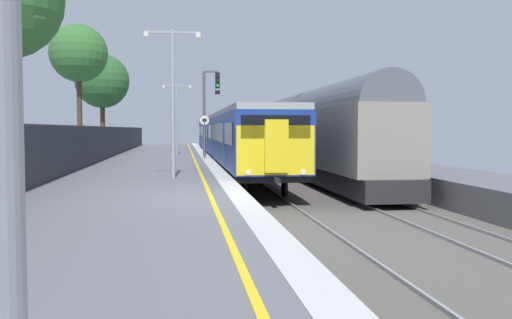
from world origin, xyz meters
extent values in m
cube|color=slate|center=(-2.50, 0.00, -0.50)|extent=(6.40, 110.00, 1.00)
cube|color=silver|center=(0.40, 0.00, 0.01)|extent=(0.60, 110.00, 0.01)
cube|color=yellow|center=(-0.35, 0.00, 0.01)|extent=(0.12, 110.00, 0.01)
cube|color=#56514C|center=(6.20, 0.00, -1.10)|extent=(11.00, 110.00, 0.20)
cube|color=gray|center=(1.38, 0.00, -0.96)|extent=(0.07, 110.00, 0.08)
cube|color=gray|center=(2.82, 0.00, -0.96)|extent=(0.07, 110.00, 0.08)
cube|color=gray|center=(5.38, 0.00, -0.96)|extent=(0.07, 110.00, 0.08)
cube|color=gray|center=(6.82, 0.00, -0.96)|extent=(0.07, 110.00, 0.08)
cube|color=navy|center=(2.10, 14.26, 1.27)|extent=(2.80, 19.29, 2.30)
cube|color=black|center=(2.10, 14.26, -0.01)|extent=(2.64, 18.69, 0.25)
cube|color=#93999E|center=(2.10, 14.26, 2.54)|extent=(2.68, 19.29, 0.24)
cube|color=black|center=(0.69, 14.26, 1.57)|extent=(0.02, 17.69, 0.84)
cube|color=#1D3A98|center=(0.69, 9.44, 1.17)|extent=(0.03, 1.10, 1.90)
cube|color=#1D3A98|center=(0.69, 19.08, 1.17)|extent=(0.03, 1.10, 1.90)
cylinder|color=black|center=(1.32, 7.21, -0.50)|extent=(0.12, 0.84, 0.84)
cylinder|color=black|center=(2.88, 7.21, -0.50)|extent=(0.12, 0.84, 0.84)
cylinder|color=black|center=(1.32, 21.31, -0.50)|extent=(0.12, 0.84, 0.84)
cylinder|color=black|center=(2.88, 21.31, -0.50)|extent=(0.12, 0.84, 0.84)
cube|color=navy|center=(2.10, 34.15, 1.27)|extent=(2.80, 19.29, 2.30)
cube|color=black|center=(2.10, 34.15, -0.01)|extent=(2.64, 18.69, 0.25)
cube|color=#93999E|center=(2.10, 34.15, 2.54)|extent=(2.68, 19.29, 0.24)
cube|color=black|center=(0.69, 34.15, 1.57)|extent=(0.02, 17.69, 0.84)
cube|color=#1D3A98|center=(0.69, 29.33, 1.17)|extent=(0.03, 1.10, 1.90)
cube|color=#1D3A98|center=(0.69, 38.98, 1.17)|extent=(0.03, 1.10, 1.90)
cylinder|color=black|center=(1.32, 27.11, -0.50)|extent=(0.12, 0.84, 0.84)
cylinder|color=black|center=(2.88, 27.11, -0.50)|extent=(0.12, 0.84, 0.84)
cylinder|color=black|center=(1.32, 41.20, -0.50)|extent=(0.12, 0.84, 0.84)
cylinder|color=black|center=(2.88, 41.20, -0.50)|extent=(0.12, 0.84, 0.84)
cube|color=yellow|center=(2.10, 4.65, 1.02)|extent=(2.70, 0.10, 1.70)
cube|color=black|center=(2.10, 4.64, 1.82)|extent=(2.40, 0.08, 0.80)
cube|color=yellow|center=(2.10, 4.51, 1.17)|extent=(0.80, 0.24, 1.80)
cylinder|color=white|center=(1.15, 4.59, 0.27)|extent=(0.18, 0.06, 0.18)
cylinder|color=white|center=(3.05, 4.59, 0.27)|extent=(0.18, 0.06, 0.18)
cylinder|color=black|center=(2.10, 4.36, 0.02)|extent=(0.20, 0.35, 0.20)
cube|color=black|center=(2.10, 34.15, 2.79)|extent=(0.60, 0.90, 0.20)
cube|color=#232326|center=(6.10, 9.88, -0.38)|extent=(2.30, 12.50, 0.79)
cube|color=gray|center=(6.10, 9.88, 1.34)|extent=(2.60, 11.70, 2.65)
cylinder|color=#515660|center=(6.10, 9.88, 2.67)|extent=(2.39, 11.30, 2.39)
cylinder|color=black|center=(5.32, 5.63, -0.50)|extent=(0.12, 0.84, 0.84)
cylinder|color=black|center=(6.88, 5.63, -0.50)|extent=(0.12, 0.84, 0.84)
cylinder|color=black|center=(5.32, 14.13, -0.50)|extent=(0.12, 0.84, 0.84)
cylinder|color=black|center=(6.88, 14.13, -0.50)|extent=(0.12, 0.84, 0.84)
cube|color=#232326|center=(6.10, 23.18, -0.38)|extent=(2.30, 12.50, 0.79)
cube|color=gray|center=(6.10, 23.18, 1.34)|extent=(2.60, 11.70, 2.65)
cylinder|color=#515660|center=(6.10, 23.18, 2.67)|extent=(2.39, 11.30, 2.39)
cylinder|color=black|center=(5.32, 18.93, -0.50)|extent=(0.12, 0.84, 0.84)
cylinder|color=black|center=(6.88, 18.93, -0.50)|extent=(0.12, 0.84, 0.84)
cylinder|color=black|center=(5.32, 27.43, -0.50)|extent=(0.12, 0.84, 0.84)
cylinder|color=black|center=(6.88, 27.43, -0.50)|extent=(0.12, 0.84, 0.84)
cube|color=#232326|center=(6.10, 36.48, -0.38)|extent=(2.30, 12.50, 0.79)
cube|color=gray|center=(6.10, 36.48, 1.34)|extent=(2.60, 11.70, 2.65)
cylinder|color=#515660|center=(6.10, 36.48, 2.67)|extent=(2.39, 11.30, 2.39)
cylinder|color=black|center=(5.32, 32.23, -0.50)|extent=(0.12, 0.84, 0.84)
cylinder|color=black|center=(6.88, 32.23, -0.50)|extent=(0.12, 0.84, 0.84)
cylinder|color=black|center=(5.32, 40.73, -0.50)|extent=(0.12, 0.84, 0.84)
cylinder|color=black|center=(6.88, 40.73, -0.50)|extent=(0.12, 0.84, 0.84)
cube|color=#232326|center=(6.10, 49.78, -0.38)|extent=(2.30, 12.50, 0.79)
cube|color=gray|center=(6.10, 49.78, 1.34)|extent=(2.60, 11.70, 2.65)
cylinder|color=#515660|center=(6.10, 49.78, 2.67)|extent=(2.39, 11.30, 2.39)
cylinder|color=black|center=(5.32, 45.53, -0.50)|extent=(0.12, 0.84, 0.84)
cylinder|color=black|center=(6.88, 45.53, -0.50)|extent=(0.12, 0.84, 0.84)
cylinder|color=black|center=(5.32, 54.03, -0.50)|extent=(0.12, 0.84, 0.84)
cylinder|color=black|center=(6.88, 54.03, -0.50)|extent=(0.12, 0.84, 0.84)
cylinder|color=#47474C|center=(0.35, 21.66, 2.68)|extent=(0.18, 0.18, 5.37)
cube|color=#47474C|center=(0.80, 21.66, 5.37)|extent=(0.90, 0.12, 0.12)
cube|color=black|center=(1.20, 21.66, 4.82)|extent=(0.28, 0.20, 1.00)
cylinder|color=black|center=(1.20, 21.54, 5.14)|extent=(0.16, 0.04, 0.16)
cylinder|color=black|center=(1.20, 21.54, 4.82)|extent=(0.16, 0.04, 0.16)
cylinder|color=#19D83F|center=(1.20, 21.54, 4.50)|extent=(0.16, 0.04, 0.16)
cube|color=black|center=(1.20, 21.66, 4.07)|extent=(0.32, 0.16, 0.24)
cylinder|color=#59595B|center=(0.25, 18.76, 1.10)|extent=(0.08, 0.08, 2.21)
cylinder|color=black|center=(0.25, 18.76, 2.26)|extent=(0.59, 0.02, 0.59)
cylinder|color=silver|center=(0.25, 18.75, 2.26)|extent=(0.56, 0.02, 0.56)
cube|color=black|center=(0.25, 18.73, 2.26)|extent=(0.24, 0.01, 0.18)
cylinder|color=#93999E|center=(-1.38, 5.76, 2.61)|extent=(0.14, 0.14, 5.22)
cube|color=#93999E|center=(-0.93, 5.76, 5.12)|extent=(0.90, 0.08, 0.08)
cylinder|color=silver|center=(-0.48, 5.76, 5.04)|extent=(0.20, 0.20, 0.18)
cube|color=#93999E|center=(-1.83, 5.76, 5.12)|extent=(0.90, 0.08, 0.08)
cylinder|color=silver|center=(-2.28, 5.76, 5.04)|extent=(0.20, 0.20, 0.18)
cylinder|color=#93999E|center=(-1.38, 25.12, 2.42)|extent=(0.14, 0.14, 4.84)
cube|color=#93999E|center=(-0.93, 25.12, 4.74)|extent=(0.90, 0.08, 0.08)
cylinder|color=silver|center=(-0.48, 25.12, 4.66)|extent=(0.20, 0.20, 0.18)
cube|color=#93999E|center=(-1.83, 25.12, 4.74)|extent=(0.90, 0.08, 0.08)
cylinder|color=silver|center=(-2.28, 25.12, 4.66)|extent=(0.20, 0.20, 0.18)
cube|color=#282B2D|center=(-5.45, 0.00, 0.93)|extent=(0.03, 99.00, 1.87)
cube|color=#38383D|center=(-5.45, 0.00, 1.87)|extent=(0.06, 99.00, 0.06)
cylinder|color=#38383D|center=(-5.45, 0.00, 0.93)|extent=(0.07, 0.07, 1.87)
cylinder|color=#38383D|center=(-5.45, 11.69, 0.93)|extent=(0.07, 0.07, 1.87)
cylinder|color=#38383D|center=(-5.45, 23.38, 0.93)|extent=(0.07, 0.07, 1.87)
cylinder|color=#38383D|center=(-5.45, 35.06, 0.93)|extent=(0.07, 0.07, 1.87)
cylinder|color=#38383D|center=(-5.45, 46.75, 0.93)|extent=(0.07, 0.07, 1.87)
cylinder|color=#473323|center=(-7.67, 23.82, 2.82)|extent=(0.34, 0.34, 5.64)
sphere|color=#33662D|center=(-7.67, 23.82, 6.66)|extent=(3.74, 3.74, 3.74)
sphere|color=#33662D|center=(-7.37, 23.46, 6.20)|extent=(2.12, 2.12, 2.12)
cylinder|color=#473323|center=(-7.66, 34.65, 2.26)|extent=(0.40, 0.40, 4.52)
sphere|color=#285628|center=(-7.66, 34.65, 5.76)|extent=(4.51, 4.51, 4.51)
sphere|color=#285628|center=(-7.25, 34.96, 5.20)|extent=(2.90, 2.90, 2.90)
cylinder|color=#473323|center=(-7.88, 8.51, 2.73)|extent=(0.28, 0.28, 5.47)
sphere|color=#33662D|center=(-7.40, 8.20, 6.17)|extent=(3.25, 3.25, 3.25)
camera|label=1|loc=(-1.09, -14.43, 1.75)|focal=39.80mm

